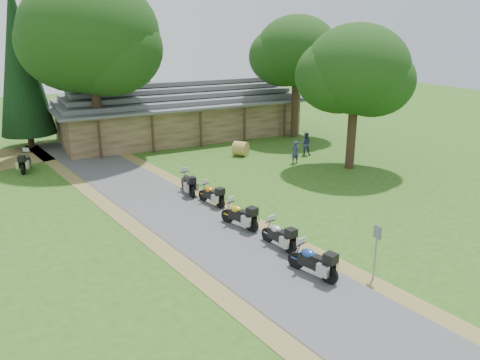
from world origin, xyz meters
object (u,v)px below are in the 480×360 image
motorcycle_row_a (313,260)px  motorcycle_row_d (211,194)px  hay_bale (241,149)px  motorcycle_row_e (188,182)px  motorcycle_row_c (239,214)px  motorcycle_carport_b (25,161)px  lodge (180,109)px  motorcycle_row_b (279,234)px

motorcycle_row_a → motorcycle_row_d: (-0.17, 8.86, -0.06)m
motorcycle_row_d → motorcycle_row_a: bearing=166.8°
hay_bale → motorcycle_row_e: bearing=-137.9°
motorcycle_row_a → motorcycle_row_e: size_ratio=1.01×
motorcycle_row_c → motorcycle_carport_b: (-8.23, 15.12, 0.01)m
motorcycle_row_d → motorcycle_carport_b: bearing=21.1°
motorcycle_row_a → motorcycle_row_e: bearing=-13.1°
motorcycle_carport_b → motorcycle_row_a: bearing=-141.1°
lodge → motorcycle_carport_b: size_ratio=10.29×
motorcycle_row_d → lodge: bearing=-30.2°
lodge → motorcycle_carport_b: (-13.13, -5.19, -1.74)m
motorcycle_row_e → motorcycle_carport_b: motorcycle_carport_b is taller
motorcycle_row_d → motorcycle_row_e: bearing=-4.0°
motorcycle_row_c → motorcycle_row_e: size_ratio=1.00×
motorcycle_row_b → hay_bale: bearing=-30.7°
hay_bale → motorcycle_row_c: bearing=-118.4°
motorcycle_row_a → motorcycle_row_e: 11.20m
lodge → motorcycle_row_c: size_ratio=10.49×
motorcycle_row_b → hay_bale: size_ratio=1.77×
motorcycle_row_d → hay_bale: size_ratio=1.71×
hay_bale → motorcycle_row_b: bearing=-112.2°
lodge → motorcycle_row_a: (-4.63, -25.75, -1.75)m
motorcycle_carport_b → hay_bale: 15.00m
lodge → motorcycle_row_b: (-4.45, -23.08, -1.79)m
motorcycle_row_c → motorcycle_row_e: motorcycle_row_c is taller
motorcycle_row_d → motorcycle_row_c: bearing=163.9°
motorcycle_row_e → hay_bale: 9.06m
motorcycle_row_d → hay_bale: (6.30, 8.40, -0.09)m
motorcycle_row_c → hay_bale: motorcycle_row_c is taller
motorcycle_carport_b → motorcycle_row_e: bearing=-123.4°
lodge → motorcycle_row_a: bearing=-100.2°
motorcycle_carport_b → hay_bale: size_ratio=1.91×
motorcycle_row_a → motorcycle_row_d: motorcycle_row_a is taller
motorcycle_row_d → motorcycle_row_e: size_ratio=0.92×
motorcycle_row_d → motorcycle_carport_b: size_ratio=0.90×
hay_bale → motorcycle_carport_b: bearing=167.3°
motorcycle_row_a → motorcycle_carport_b: bearing=6.3°
lodge → motorcycle_row_b: lodge is taller
motorcycle_row_b → motorcycle_row_e: motorcycle_row_e is taller
motorcycle_carport_b → motorcycle_row_c: bearing=-135.0°
lodge → motorcycle_row_d: (-4.80, -16.89, -1.81)m
motorcycle_carport_b → motorcycle_row_d: bearing=-128.1°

